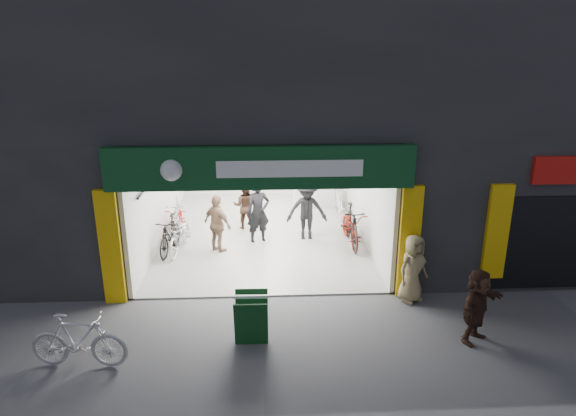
{
  "coord_description": "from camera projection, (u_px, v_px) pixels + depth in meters",
  "views": [
    {
      "loc": [
        0.05,
        -10.4,
        5.59
      ],
      "look_at": [
        0.65,
        1.5,
        1.62
      ],
      "focal_mm": 32.0,
      "sensor_mm": 36.0,
      "label": 1
    }
  ],
  "objects": [
    {
      "name": "building",
      "position": [
        291.0,
        83.0,
        15.03
      ],
      "size": [
        17.0,
        10.27,
        8.0
      ],
      "color": "#232326",
      "rests_on": "ground"
    },
    {
      "name": "bike_right_front",
      "position": [
        352.0,
        226.0,
        14.34
      ],
      "size": [
        0.55,
        1.92,
        1.15
      ],
      "primitive_type": "imported",
      "rotation": [
        0.0,
        0.0,
        0.0
      ],
      "color": "black",
      "rests_on": "ground"
    },
    {
      "name": "pedestrian_near",
      "position": [
        413.0,
        268.0,
        11.25
      ],
      "size": [
        0.91,
        0.81,
        1.56
      ],
      "primitive_type": "imported",
      "rotation": [
        0.0,
        0.0,
        0.52
      ],
      "color": "#958457",
      "rests_on": "ground"
    },
    {
      "name": "bike_left_midfront",
      "position": [
        170.0,
        235.0,
        13.87
      ],
      "size": [
        0.72,
        1.75,
        1.02
      ],
      "primitive_type": "imported",
      "rotation": [
        0.0,
        0.0,
        -0.15
      ],
      "color": "black",
      "rests_on": "ground"
    },
    {
      "name": "bike_left_back",
      "position": [
        177.0,
        218.0,
        15.11
      ],
      "size": [
        0.66,
        1.85,
        1.09
      ],
      "primitive_type": "imported",
      "rotation": [
        0.0,
        0.0,
        0.08
      ],
      "color": "#ACABB0",
      "rests_on": "ground"
    },
    {
      "name": "customer_d",
      "position": [
        218.0,
        224.0,
        13.78
      ],
      "size": [
        0.98,
        0.93,
        1.63
      ],
      "primitive_type": "imported",
      "rotation": [
        0.0,
        0.0,
        2.41
      ],
      "color": "#916D54",
      "rests_on": "ground"
    },
    {
      "name": "bike_right_back",
      "position": [
        339.0,
        200.0,
        16.73
      ],
      "size": [
        0.57,
        1.86,
        1.11
      ],
      "primitive_type": "imported",
      "rotation": [
        0.0,
        0.0,
        -0.03
      ],
      "color": "silver",
      "rests_on": "ground"
    },
    {
      "name": "sandwich_board",
      "position": [
        251.0,
        318.0,
        9.74
      ],
      "size": [
        0.66,
        0.66,
        0.98
      ],
      "rotation": [
        0.0,
        0.0,
        -0.02
      ],
      "color": "#0E3816",
      "rests_on": "ground"
    },
    {
      "name": "pedestrian_far",
      "position": [
        477.0,
        306.0,
        9.74
      ],
      "size": [
        1.33,
        1.25,
        1.5
      ],
      "primitive_type": "imported",
      "rotation": [
        0.0,
        0.0,
        0.72
      ],
      "color": "#342017",
      "rests_on": "ground"
    },
    {
      "name": "customer_b",
      "position": [
        245.0,
        206.0,
        15.55
      ],
      "size": [
        0.79,
        0.66,
        1.49
      ],
      "primitive_type": "imported",
      "rotation": [
        0.0,
        0.0,
        3.0
      ],
      "color": "#372219",
      "rests_on": "ground"
    },
    {
      "name": "parked_bike",
      "position": [
        78.0,
        340.0,
        9.03
      ],
      "size": [
        1.79,
        0.67,
        1.05
      ],
      "primitive_type": "imported",
      "rotation": [
        0.0,
        0.0,
        1.47
      ],
      "color": "silver",
      "rests_on": "ground"
    },
    {
      "name": "customer_c",
      "position": [
        307.0,
        210.0,
        14.65
      ],
      "size": [
        1.16,
        0.67,
        1.79
      ],
      "primitive_type": "imported",
      "rotation": [
        0.0,
        0.0,
        0.01
      ],
      "color": "black",
      "rests_on": "ground"
    },
    {
      "name": "ground",
      "position": [
        263.0,
        297.0,
        11.62
      ],
      "size": [
        60.0,
        60.0,
        0.0
      ],
      "primitive_type": "plane",
      "color": "#56565B",
      "rests_on": "ground"
    },
    {
      "name": "bike_left_midback",
      "position": [
        178.0,
        220.0,
        15.21
      ],
      "size": [
        0.63,
        1.7,
        0.88
      ],
      "primitive_type": "imported",
      "rotation": [
        0.0,
        0.0,
        0.03
      ],
      "color": "#9C130E",
      "rests_on": "ground"
    },
    {
      "name": "bike_right_mid",
      "position": [
        351.0,
        227.0,
        14.47
      ],
      "size": [
        0.75,
        1.96,
        1.02
      ],
      "primitive_type": "imported",
      "rotation": [
        0.0,
        0.0,
        0.04
      ],
      "color": "maroon",
      "rests_on": "ground"
    },
    {
      "name": "bike_left_front",
      "position": [
        180.0,
        235.0,
        13.99
      ],
      "size": [
        0.86,
        1.88,
        0.95
      ],
      "primitive_type": "imported",
      "rotation": [
        0.0,
        0.0,
        -0.13
      ],
      "color": "silver",
      "rests_on": "ground"
    },
    {
      "name": "customer_a",
      "position": [
        258.0,
        212.0,
        14.45
      ],
      "size": [
        0.78,
        0.64,
        1.83
      ],
      "primitive_type": "imported",
      "rotation": [
        0.0,
        0.0,
        0.34
      ],
      "color": "black",
      "rests_on": "ground"
    }
  ]
}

